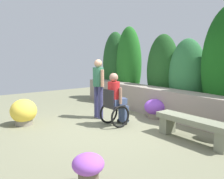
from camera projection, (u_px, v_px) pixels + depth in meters
The scene contains 9 objects.
ground_plane at pixel (112, 129), 5.71m from camera, with size 13.63×13.63×0.00m, color #74755A.
stone_retaining_wall at pixel (166, 103), 6.80m from camera, with size 7.40×0.59×0.80m, color gray.
hedge_backdrop at pixel (180, 69), 7.10m from camera, with size 7.39×1.04×3.03m.
stone_bench at pixel (193, 125), 4.85m from camera, with size 1.69×0.39×0.49m.
person_in_wheelchair at pixel (115, 101), 5.91m from camera, with size 0.53×0.66×1.33m.
person_standing_companion at pixel (98, 85), 6.57m from camera, with size 0.49×0.30×1.65m.
flower_pot_purple_near at pixel (24, 112), 6.00m from camera, with size 0.66×0.66×0.66m.
flower_pot_terracotta_by_wall at pixel (155, 108), 6.66m from camera, with size 0.61×0.61×0.54m.
flower_pot_red_accent at pixel (88, 168), 3.10m from camera, with size 0.43×0.43×0.48m.
Camera 1 is at (4.44, -3.27, 1.75)m, focal length 37.84 mm.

